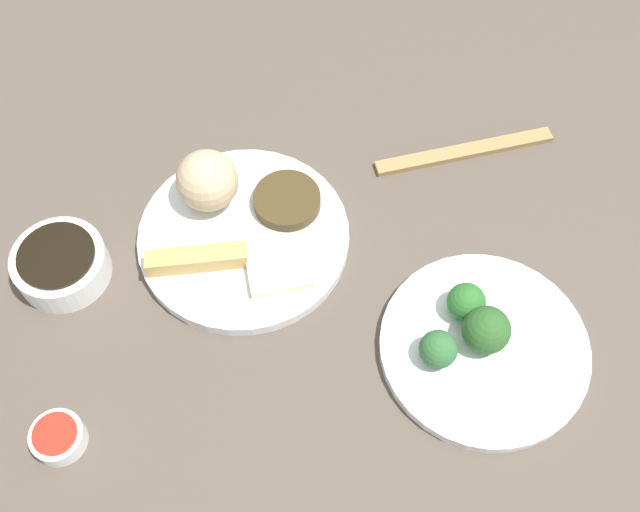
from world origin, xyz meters
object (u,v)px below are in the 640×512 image
Objects in this scene: soy_sauce_bowl at (61,265)px; sauce_ramekin_sweet_and_sour at (59,438)px; broccoli_plate at (484,348)px; main_plate at (244,237)px; chopsticks_pair at (464,151)px.

sauce_ramekin_sweet_and_sour is at bearing 102.70° from soy_sauce_bowl.
broccoli_plate is 0.47m from sauce_ramekin_sweet_and_sour.
main_plate is 0.31m from sauce_ramekin_sweet_and_sour.
broccoli_plate is (-0.29, 0.12, -0.00)m from main_plate.
soy_sauce_bowl is 0.52m from chopsticks_pair.
main_plate is 2.34× the size of soy_sauce_bowl.
main_plate is at bearing -23.19° from broccoli_plate.
soy_sauce_bowl reaches higher than main_plate.
sauce_ramekin_sweet_and_sour is at bearing 44.04° from chopsticks_pair.
chopsticks_pair is at bearing -86.62° from broccoli_plate.
soy_sauce_bowl reaches higher than sauce_ramekin_sweet_and_sour.
sauce_ramekin_sweet_and_sour is (0.16, 0.26, 0.00)m from main_plate.
sauce_ramekin_sweet_and_sour reaches higher than broccoli_plate.
sauce_ramekin_sweet_and_sour reaches higher than main_plate.
main_plate is at bearing -163.31° from soy_sauce_bowl.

